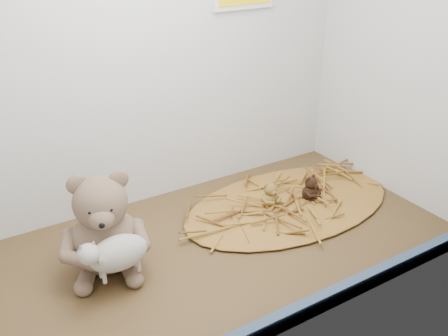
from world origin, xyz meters
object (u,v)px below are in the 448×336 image
toy_lamb (118,253)px  mini_teddy_brown (310,187)px  main_teddy (103,222)px  mini_teddy_tan (270,193)px

toy_lamb → mini_teddy_brown: size_ratio=2.32×
main_teddy → mini_teddy_tan: (45.41, 1.44, -6.95)cm
toy_lamb → mini_teddy_tan: 46.64cm
main_teddy → mini_teddy_tan: main_teddy is taller
main_teddy → mini_teddy_tan: size_ratio=3.33×
mini_teddy_tan → main_teddy: bearing=179.7°
main_teddy → toy_lamb: bearing=-72.5°
mini_teddy_tan → mini_teddy_brown: (11.53, -2.82, -0.04)cm
mini_teddy_tan → mini_teddy_brown: 11.87cm
main_teddy → mini_teddy_brown: main_teddy is taller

